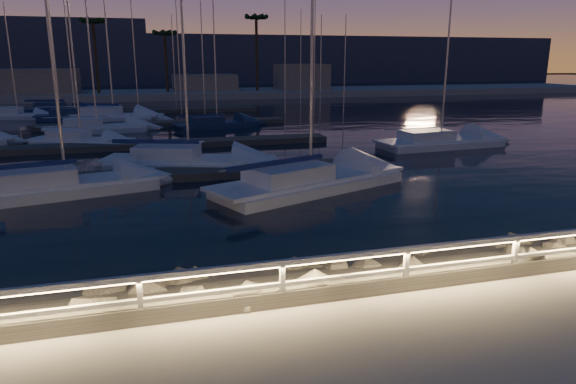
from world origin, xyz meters
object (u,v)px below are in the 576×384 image
object	(u,v)px
sailboat_d	(306,180)
sailboat_g	(94,127)
sailboat_i	(16,115)
sailboat_n	(74,116)
sailboat_b	(61,185)
sailboat_m	(58,110)
sailboat_k	(111,115)
sailboat_l	(215,124)
guard_rail	(234,278)
sailboat_f	(79,140)
sailboat_h	(438,141)
sailboat_c	(184,160)

from	to	relation	value
sailboat_d	sailboat_g	bearing A→B (deg)	92.94
sailboat_i	sailboat_n	distance (m)	6.19
sailboat_b	sailboat_m	distance (m)	37.81
sailboat_d	sailboat_k	xyz separation A→B (m)	(-10.16, 32.03, 0.01)
sailboat_d	sailboat_l	size ratio (longest dim) A/B	1.31
guard_rail	sailboat_m	world-z (taller)	sailboat_m
sailboat_b	sailboat_l	size ratio (longest dim) A/B	1.10
sailboat_d	sailboat_f	xyz separation A→B (m)	(-11.48, 16.10, -0.05)
sailboat_d	sailboat_h	distance (m)	15.23
sailboat_h	sailboat_n	world-z (taller)	sailboat_h
sailboat_g	guard_rail	bearing A→B (deg)	-87.07
sailboat_h	sailboat_i	bearing A→B (deg)	135.64
sailboat_h	sailboat_n	bearing A→B (deg)	132.73
guard_rail	sailboat_n	size ratio (longest dim) A/B	3.45
guard_rail	sailboat_m	bearing A→B (deg)	101.81
sailboat_g	sailboat_h	world-z (taller)	sailboat_h
sailboat_h	sailboat_k	bearing A→B (deg)	129.93
guard_rail	sailboat_m	size ratio (longest dim) A/B	3.27
sailboat_l	sailboat_c	bearing A→B (deg)	-119.08
sailboat_f	sailboat_m	world-z (taller)	sailboat_m
sailboat_b	sailboat_g	distance (m)	20.89
sailboat_b	sailboat_d	bearing A→B (deg)	-25.20
sailboat_f	sailboat_i	size ratio (longest dim) A/B	1.07
sailboat_d	sailboat_h	size ratio (longest dim) A/B	1.08
sailboat_g	sailboat_n	size ratio (longest dim) A/B	1.10
sailboat_f	sailboat_i	world-z (taller)	sailboat_f
sailboat_b	sailboat_h	world-z (taller)	sailboat_h
sailboat_h	sailboat_i	distance (m)	41.54
sailboat_g	sailboat_n	distance (m)	10.58
sailboat_d	sailboat_g	distance (m)	25.57
sailboat_g	sailboat_n	world-z (taller)	sailboat_g
sailboat_k	sailboat_g	bearing A→B (deg)	-72.68
guard_rail	sailboat_f	bearing A→B (deg)	102.35
guard_rail	sailboat_g	distance (m)	35.43
sailboat_b	sailboat_n	world-z (taller)	sailboat_b
sailboat_h	sailboat_l	bearing A→B (deg)	128.77
sailboat_d	sailboat_f	size ratio (longest dim) A/B	1.40
sailboat_f	sailboat_l	world-z (taller)	sailboat_l
sailboat_h	sailboat_k	world-z (taller)	sailboat_k
sailboat_g	sailboat_l	distance (m)	9.97
sailboat_n	sailboat_h	bearing A→B (deg)	-41.82
sailboat_g	sailboat_h	distance (m)	27.26
sailboat_i	sailboat_d	bearing A→B (deg)	-51.29
sailboat_c	sailboat_n	xyz separation A→B (m)	(-8.79, 26.92, -0.04)
guard_rail	sailboat_h	xyz separation A→B (m)	(17.66, 20.87, -0.93)
sailboat_c	sailboat_k	bearing A→B (deg)	120.03
sailboat_h	sailboat_i	size ratio (longest dim) A/B	1.38
sailboat_d	sailboat_f	bearing A→B (deg)	102.88
guard_rail	sailboat_l	bearing A→B (deg)	83.04
guard_rail	sailboat_b	size ratio (longest dim) A/B	3.11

